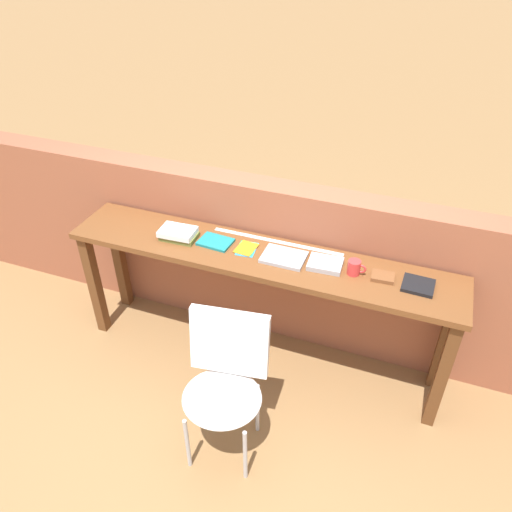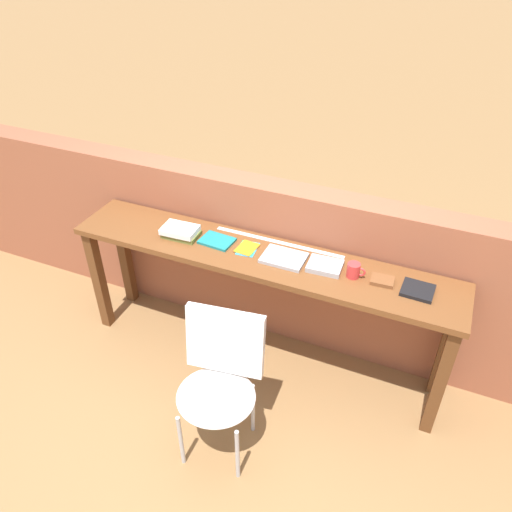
{
  "view_description": "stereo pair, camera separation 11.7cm",
  "coord_description": "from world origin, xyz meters",
  "px_view_note": "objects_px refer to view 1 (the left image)",
  "views": [
    {
      "loc": [
        0.86,
        -2.05,
        2.67
      ],
      "look_at": [
        0.0,
        0.25,
        0.9
      ],
      "focal_mm": 35.0,
      "sensor_mm": 36.0,
      "label": 1
    },
    {
      "loc": [
        0.97,
        -2.01,
        2.67
      ],
      "look_at": [
        0.0,
        0.25,
        0.9
      ],
      "focal_mm": 35.0,
      "sensor_mm": 36.0,
      "label": 2
    }
  ],
  "objects_px": {
    "chair_white_moulded": "(225,379)",
    "mug": "(354,267)",
    "magazine_cycling": "(215,242)",
    "book_open_centre": "(284,257)",
    "pamphlet_pile_colourful": "(247,248)",
    "leather_journal_brown": "(383,277)",
    "book_stack_leftmost": "(178,234)",
    "book_repair_rightmost": "(418,285)"
  },
  "relations": [
    {
      "from": "chair_white_moulded",
      "to": "magazine_cycling",
      "type": "bearing_deg",
      "value": 116.63
    },
    {
      "from": "pamphlet_pile_colourful",
      "to": "leather_journal_brown",
      "type": "bearing_deg",
      "value": -0.15
    },
    {
      "from": "book_stack_leftmost",
      "to": "mug",
      "type": "distance_m",
      "value": 1.13
    },
    {
      "from": "pamphlet_pile_colourful",
      "to": "mug",
      "type": "relative_size",
      "value": 1.56
    },
    {
      "from": "book_stack_leftmost",
      "to": "book_repair_rightmost",
      "type": "xyz_separation_m",
      "value": [
        1.5,
        0.03,
        -0.02
      ]
    },
    {
      "from": "book_stack_leftmost",
      "to": "book_open_centre",
      "type": "bearing_deg",
      "value": 2.03
    },
    {
      "from": "book_repair_rightmost",
      "to": "magazine_cycling",
      "type": "bearing_deg",
      "value": -177.85
    },
    {
      "from": "book_open_centre",
      "to": "book_stack_leftmost",
      "type": "bearing_deg",
      "value": -177.52
    },
    {
      "from": "magazine_cycling",
      "to": "book_open_centre",
      "type": "xyz_separation_m",
      "value": [
        0.46,
        -0.01,
        0.0
      ]
    },
    {
      "from": "mug",
      "to": "leather_journal_brown",
      "type": "xyz_separation_m",
      "value": [
        0.17,
        0.01,
        -0.03
      ]
    },
    {
      "from": "leather_journal_brown",
      "to": "book_repair_rightmost",
      "type": "height_order",
      "value": "leather_journal_brown"
    },
    {
      "from": "book_open_centre",
      "to": "leather_journal_brown",
      "type": "relative_size",
      "value": 2.01
    },
    {
      "from": "chair_white_moulded",
      "to": "mug",
      "type": "xyz_separation_m",
      "value": [
        0.53,
        0.72,
        0.4
      ]
    },
    {
      "from": "mug",
      "to": "book_repair_rightmost",
      "type": "relative_size",
      "value": 0.63
    },
    {
      "from": "book_open_centre",
      "to": "book_repair_rightmost",
      "type": "xyz_separation_m",
      "value": [
        0.79,
        0.01,
        0.0
      ]
    },
    {
      "from": "mug",
      "to": "leather_journal_brown",
      "type": "distance_m",
      "value": 0.17
    },
    {
      "from": "mug",
      "to": "book_repair_rightmost",
      "type": "height_order",
      "value": "mug"
    },
    {
      "from": "book_stack_leftmost",
      "to": "book_repair_rightmost",
      "type": "distance_m",
      "value": 1.5
    },
    {
      "from": "magazine_cycling",
      "to": "leather_journal_brown",
      "type": "bearing_deg",
      "value": 4.68
    },
    {
      "from": "chair_white_moulded",
      "to": "book_repair_rightmost",
      "type": "bearing_deg",
      "value": 38.98
    },
    {
      "from": "magazine_cycling",
      "to": "pamphlet_pile_colourful",
      "type": "height_order",
      "value": "magazine_cycling"
    },
    {
      "from": "leather_journal_brown",
      "to": "book_repair_rightmost",
      "type": "distance_m",
      "value": 0.2
    },
    {
      "from": "pamphlet_pile_colourful",
      "to": "book_repair_rightmost",
      "type": "bearing_deg",
      "value": -0.52
    },
    {
      "from": "magazine_cycling",
      "to": "book_open_centre",
      "type": "relative_size",
      "value": 0.8
    },
    {
      "from": "leather_journal_brown",
      "to": "mug",
      "type": "bearing_deg",
      "value": -179.16
    },
    {
      "from": "book_open_centre",
      "to": "book_repair_rightmost",
      "type": "height_order",
      "value": "same"
    },
    {
      "from": "chair_white_moulded",
      "to": "book_repair_rightmost",
      "type": "height_order",
      "value": "book_repair_rightmost"
    },
    {
      "from": "mug",
      "to": "pamphlet_pile_colourful",
      "type": "bearing_deg",
      "value": 178.72
    },
    {
      "from": "pamphlet_pile_colourful",
      "to": "chair_white_moulded",
      "type": "bearing_deg",
      "value": -78.15
    },
    {
      "from": "pamphlet_pile_colourful",
      "to": "book_open_centre",
      "type": "relative_size",
      "value": 0.66
    },
    {
      "from": "chair_white_moulded",
      "to": "book_open_centre",
      "type": "relative_size",
      "value": 3.4
    },
    {
      "from": "chair_white_moulded",
      "to": "book_stack_leftmost",
      "type": "bearing_deg",
      "value": 131.38
    },
    {
      "from": "pamphlet_pile_colourful",
      "to": "book_open_centre",
      "type": "height_order",
      "value": "book_open_centre"
    },
    {
      "from": "chair_white_moulded",
      "to": "book_repair_rightmost",
      "type": "distance_m",
      "value": 1.2
    },
    {
      "from": "chair_white_moulded",
      "to": "magazine_cycling",
      "type": "height_order",
      "value": "magazine_cycling"
    },
    {
      "from": "book_open_centre",
      "to": "book_repair_rightmost",
      "type": "distance_m",
      "value": 0.79
    },
    {
      "from": "chair_white_moulded",
      "to": "mug",
      "type": "distance_m",
      "value": 0.97
    },
    {
      "from": "book_stack_leftmost",
      "to": "mug",
      "type": "relative_size",
      "value": 2.18
    },
    {
      "from": "magazine_cycling",
      "to": "book_repair_rightmost",
      "type": "relative_size",
      "value": 1.19
    },
    {
      "from": "book_repair_rightmost",
      "to": "pamphlet_pile_colourful",
      "type": "bearing_deg",
      "value": -178.28
    },
    {
      "from": "leather_journal_brown",
      "to": "pamphlet_pile_colourful",
      "type": "bearing_deg",
      "value": 176.23
    },
    {
      "from": "magazine_cycling",
      "to": "book_open_centre",
      "type": "height_order",
      "value": "book_open_centre"
    }
  ]
}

